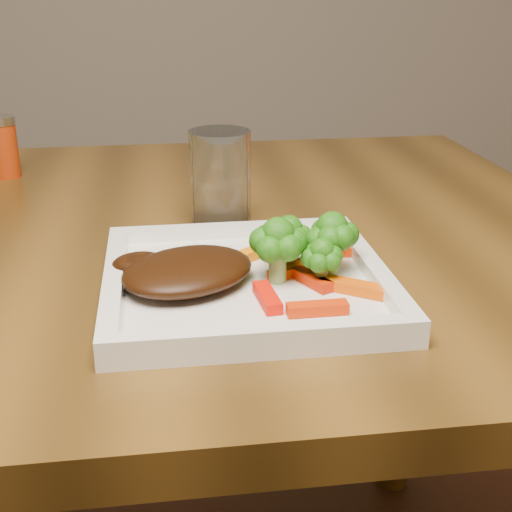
{
  "coord_description": "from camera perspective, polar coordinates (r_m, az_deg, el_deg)",
  "views": [
    {
      "loc": [
        0.1,
        -0.86,
        1.04
      ],
      "look_at": [
        0.19,
        -0.23,
        0.79
      ],
      "focal_mm": 50.0,
      "sensor_mm": 36.0,
      "label": 1
    }
  ],
  "objects": [
    {
      "name": "broccoli_0",
      "position": [
        0.71,
        2.64,
        1.73
      ],
      "size": [
        0.06,
        0.06,
        0.07
      ],
      "primitive_type": null,
      "rotation": [
        0.0,
        0.0,
        0.08
      ],
      "color": "#0F5D10",
      "rests_on": "plate"
    },
    {
      "name": "drinking_glass",
      "position": [
        0.85,
        -2.87,
        6.01
      ],
      "size": [
        0.08,
        0.08,
        0.12
      ],
      "primitive_type": "cylinder",
      "rotation": [
        0.0,
        0.0,
        -0.19
      ],
      "color": "silver",
      "rests_on": "dining_table"
    },
    {
      "name": "carrot_3",
      "position": [
        0.76,
        6.38,
        0.52
      ],
      "size": [
        0.06,
        0.02,
        0.01
      ],
      "primitive_type": "cube",
      "rotation": [
        0.0,
        0.0,
        0.18
      ],
      "color": "#EC6203",
      "rests_on": "plate"
    },
    {
      "name": "carrot_4",
      "position": [
        0.74,
        -0.19,
        0.25
      ],
      "size": [
        0.05,
        0.05,
        0.01
      ],
      "primitive_type": "cube",
      "rotation": [
        0.0,
        0.0,
        0.64
      ],
      "color": "orange",
      "rests_on": "plate"
    },
    {
      "name": "spice_shaker",
      "position": [
        1.14,
        -19.51,
        8.22
      ],
      "size": [
        0.05,
        0.05,
        0.09
      ],
      "primitive_type": "cylinder",
      "rotation": [
        0.0,
        0.0,
        0.22
      ],
      "color": "#A52C09",
      "rests_on": "dining_table"
    },
    {
      "name": "broccoli_2",
      "position": [
        0.67,
        5.29,
        0.0
      ],
      "size": [
        0.06,
        0.06,
        0.06
      ],
      "primitive_type": null,
      "rotation": [
        0.0,
        0.0,
        -0.32
      ],
      "color": "#206210",
      "rests_on": "plate"
    },
    {
      "name": "plate",
      "position": [
        0.69,
        -0.82,
        -2.42
      ],
      "size": [
        0.27,
        0.27,
        0.01
      ],
      "primitive_type": "cube",
      "color": "white",
      "rests_on": "dining_table"
    },
    {
      "name": "carrot_2",
      "position": [
        0.64,
        0.91,
        -3.32
      ],
      "size": [
        0.02,
        0.06,
        0.01
      ],
      "primitive_type": "cube",
      "rotation": [
        0.0,
        0.0,
        1.67
      ],
      "color": "#F11303",
      "rests_on": "plate"
    },
    {
      "name": "broccoli_1",
      "position": [
        0.7,
        6.06,
        1.09
      ],
      "size": [
        0.08,
        0.08,
        0.06
      ],
      "primitive_type": null,
      "rotation": [
        0.0,
        0.0,
        -0.42
      ],
      "color": "#1B6C12",
      "rests_on": "plate"
    },
    {
      "name": "carrot_6",
      "position": [
        0.7,
        2.91,
        -1.06
      ],
      "size": [
        0.05,
        0.04,
        0.01
      ],
      "primitive_type": "cube",
      "rotation": [
        0.0,
        0.0,
        0.63
      ],
      "color": "#CE4003",
      "rests_on": "plate"
    },
    {
      "name": "carrot_7",
      "position": [
        0.76,
        6.74,
        0.45
      ],
      "size": [
        0.05,
        0.02,
        0.01
      ],
      "primitive_type": "cube",
      "rotation": [
        0.0,
        0.0,
        -0.25
      ],
      "color": "#FF3B04",
      "rests_on": "plate"
    },
    {
      "name": "carrot_1",
      "position": [
        0.67,
        7.8,
        -2.47
      ],
      "size": [
        0.06,
        0.05,
        0.01
      ],
      "primitive_type": "cube",
      "rotation": [
        0.0,
        0.0,
        -0.61
      ],
      "color": "#E25303",
      "rests_on": "plate"
    },
    {
      "name": "carrot_5",
      "position": [
        0.68,
        4.51,
        -1.91
      ],
      "size": [
        0.03,
        0.05,
        0.01
      ],
      "primitive_type": "cube",
      "rotation": [
        0.0,
        0.0,
        -1.12
      ],
      "color": "red",
      "rests_on": "plate"
    },
    {
      "name": "steak",
      "position": [
        0.68,
        -5.48,
        -1.18
      ],
      "size": [
        0.17,
        0.16,
        0.03
      ],
      "primitive_type": "ellipsoid",
      "rotation": [
        0.0,
        0.0,
        0.55
      ],
      "color": "#321707",
      "rests_on": "plate"
    },
    {
      "name": "broccoli_3",
      "position": [
        0.68,
        1.75,
        0.36
      ],
      "size": [
        0.08,
        0.08,
        0.06
      ],
      "primitive_type": null,
      "rotation": [
        0.0,
        0.0,
        0.3
      ],
      "color": "#106310",
      "rests_on": "plate"
    },
    {
      "name": "carrot_0",
      "position": [
        0.62,
        4.94,
        -4.2
      ],
      "size": [
        0.05,
        0.02,
        0.01
      ],
      "primitive_type": "cube",
      "rotation": [
        0.0,
        0.0,
        0.01
      ],
      "color": "red",
      "rests_on": "plate"
    }
  ]
}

